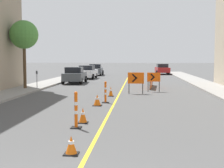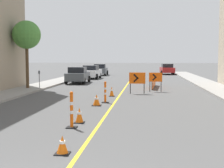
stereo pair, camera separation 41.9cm
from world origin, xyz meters
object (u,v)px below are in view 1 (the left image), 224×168
at_px(traffic_cone_fourth, 111,91).
at_px(parking_meter_far_curb, 37,76).
at_px(traffic_cone_nearest, 71,145).
at_px(parked_car_curb_near, 75,75).
at_px(arrow_barricade_secondary, 154,78).
at_px(arrow_barricade_primary, 136,79).
at_px(parked_car_curb_mid, 87,72).
at_px(street_tree_left_near, 24,35).
at_px(delineator_post_rear, 105,93).
at_px(traffic_cone_second, 83,115).
at_px(parked_car_curb_far, 96,70).
at_px(parked_car_opposite_side, 162,69).
at_px(traffic_cone_third, 97,100).
at_px(delineator_post_front, 76,112).

bearing_deg(traffic_cone_fourth, parking_meter_far_curb, 150.22).
relative_size(traffic_cone_nearest, parked_car_curb_near, 0.11).
bearing_deg(arrow_barricade_secondary, arrow_barricade_primary, -127.37).
relative_size(traffic_cone_nearest, parked_car_curb_mid, 0.11).
height_order(arrow_barricade_secondary, parked_car_curb_near, parked_car_curb_near).
distance_m(arrow_barricade_primary, street_tree_left_near, 9.34).
distance_m(delineator_post_rear, parked_car_curb_mid, 20.08).
height_order(traffic_cone_second, traffic_cone_fourth, traffic_cone_fourth).
bearing_deg(street_tree_left_near, traffic_cone_fourth, -26.70).
relative_size(traffic_cone_fourth, delineator_post_rear, 0.53).
xyz_separation_m(parked_car_curb_far, parked_car_opposite_side, (9.63, 3.50, 0.00)).
height_order(arrow_barricade_primary, parking_meter_far_curb, parking_meter_far_curb).
relative_size(parked_car_curb_mid, street_tree_left_near, 0.84).
bearing_deg(parked_car_curb_far, arrow_barricade_primary, -78.33).
bearing_deg(parked_car_curb_far, parking_meter_far_curb, -97.85).
height_order(traffic_cone_nearest, street_tree_left_near, street_tree_left_near).
relative_size(parked_car_curb_mid, parked_car_opposite_side, 1.00).
relative_size(traffic_cone_second, arrow_barricade_secondary, 0.42).
bearing_deg(delineator_post_rear, traffic_cone_third, -106.35).
relative_size(parked_car_opposite_side, street_tree_left_near, 0.85).
distance_m(traffic_cone_second, arrow_barricade_primary, 10.12).
distance_m(traffic_cone_second, parked_car_curb_mid, 25.33).
distance_m(delineator_post_front, arrow_barricade_primary, 10.98).
relative_size(parked_car_curb_mid, parking_meter_far_curb, 3.20).
distance_m(traffic_cone_second, parked_car_opposite_side, 36.25).
xyz_separation_m(traffic_cone_second, parked_car_curb_near, (-4.09, 18.33, 0.51)).
relative_size(arrow_barricade_primary, parked_car_curb_near, 0.34).
height_order(arrow_barricade_primary, arrow_barricade_secondary, arrow_barricade_primary).
bearing_deg(arrow_barricade_secondary, parked_car_opposite_side, 88.32).
xyz_separation_m(delineator_post_rear, parked_car_opposite_side, (5.40, 30.41, 0.28)).
relative_size(arrow_barricade_primary, parked_car_curb_mid, 0.34).
distance_m(traffic_cone_nearest, parked_car_curb_mid, 29.21).
height_order(parked_car_curb_near, parking_meter_far_curb, parked_car_curb_near).
height_order(traffic_cone_fourth, delineator_post_rear, delineator_post_rear).
bearing_deg(parking_meter_far_curb, arrow_barricade_secondary, -2.40).
relative_size(delineator_post_rear, arrow_barricade_secondary, 0.85).
xyz_separation_m(parked_car_curb_near, parked_car_curb_mid, (0.15, 6.69, 0.00)).
height_order(delineator_post_rear, parked_car_curb_far, parked_car_curb_far).
bearing_deg(parking_meter_far_curb, traffic_cone_third, -52.71).
relative_size(traffic_cone_nearest, traffic_cone_second, 0.82).
relative_size(traffic_cone_nearest, parking_meter_far_curb, 0.35).
bearing_deg(parked_car_opposite_side, traffic_cone_fourth, -104.41).
bearing_deg(arrow_barricade_secondary, traffic_cone_nearest, -96.48).
bearing_deg(traffic_cone_third, parked_car_opposite_side, 79.72).
xyz_separation_m(traffic_cone_third, delineator_post_front, (-0.07, -5.19, 0.28)).
relative_size(delineator_post_rear, parked_car_opposite_side, 0.27).
bearing_deg(arrow_barricade_secondary, traffic_cone_fourth, -129.15).
xyz_separation_m(traffic_cone_second, parked_car_opposite_side, (5.69, 35.80, 0.51)).
distance_m(traffic_cone_second, delineator_post_front, 0.93).
distance_m(traffic_cone_nearest, arrow_barricade_primary, 13.87).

